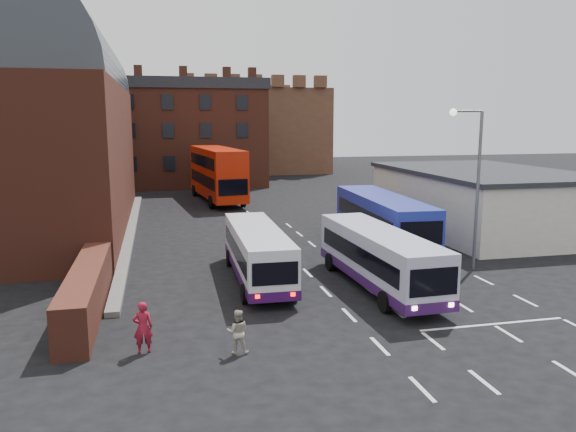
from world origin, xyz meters
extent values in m
plane|color=black|center=(0.00, 0.00, 0.00)|extent=(180.00, 180.00, 0.00)
cube|color=#602B1E|center=(-15.50, 21.00, 5.00)|extent=(12.00, 28.00, 10.00)
cylinder|color=#1E2328|center=(-15.50, 21.00, 10.00)|extent=(12.00, 26.00, 12.00)
cube|color=#602B1E|center=(-10.20, 2.00, 0.90)|extent=(1.20, 10.00, 1.80)
cube|color=beige|center=(15.00, 14.00, 2.00)|extent=(10.00, 16.00, 4.00)
cube|color=#282B30|center=(15.00, 14.00, 4.10)|extent=(10.40, 16.40, 0.30)
cube|color=brown|center=(-6.00, 46.00, 5.50)|extent=(22.00, 10.00, 11.00)
cube|color=brown|center=(6.00, 66.00, 6.00)|extent=(22.00, 22.00, 12.00)
cube|color=silver|center=(-2.71, 4.87, 1.50)|extent=(2.33, 9.44, 2.14)
cube|color=black|center=(-2.71, 4.87, 1.62)|extent=(2.37, 8.24, 0.77)
cylinder|color=black|center=(-3.72, 7.89, 0.43)|extent=(0.26, 0.86, 0.85)
cylinder|color=black|center=(-3.85, 1.57, 0.43)|extent=(0.26, 0.86, 0.85)
cylinder|color=black|center=(-1.58, 7.84, 0.43)|extent=(0.26, 0.86, 0.85)
cylinder|color=black|center=(-1.71, 1.52, 0.43)|extent=(0.26, 0.86, 0.85)
cube|color=#B4B1CE|center=(2.51, 2.35, 1.58)|extent=(2.59, 9.98, 2.25)
cube|color=black|center=(2.51, 2.35, 1.71)|extent=(2.61, 8.78, 0.81)
cylinder|color=black|center=(3.74, -0.76, 0.45)|extent=(0.28, 0.91, 0.90)
cylinder|color=black|center=(3.51, 5.90, 0.45)|extent=(0.28, 0.91, 0.90)
cylinder|color=black|center=(1.49, -0.84, 0.45)|extent=(0.28, 0.91, 0.90)
cylinder|color=black|center=(1.26, 5.82, 0.45)|extent=(0.28, 0.91, 0.90)
cube|color=#202C98|center=(6.00, 10.35, 1.82)|extent=(3.11, 11.54, 2.60)
cube|color=black|center=(6.00, 10.35, 1.98)|extent=(3.12, 10.35, 0.94)
cylinder|color=black|center=(7.14, 6.66, 0.52)|extent=(0.34, 1.05, 1.04)
cylinder|color=black|center=(7.48, 14.35, 0.52)|extent=(0.34, 1.05, 1.04)
cylinder|color=black|center=(4.54, 6.78, 0.52)|extent=(0.34, 1.05, 1.04)
cylinder|color=black|center=(4.88, 14.46, 0.52)|extent=(0.34, 1.05, 1.04)
cube|color=red|center=(-1.80, 31.81, 2.81)|extent=(4.20, 12.85, 4.47)
cube|color=black|center=(-1.80, 31.81, 2.18)|extent=(4.13, 11.67, 1.03)
cylinder|color=black|center=(0.05, 27.98, 0.57)|extent=(0.44, 1.17, 1.15)
cylinder|color=black|center=(-0.86, 36.42, 0.57)|extent=(0.44, 1.17, 1.15)
cylinder|color=black|center=(-2.80, 27.67, 0.57)|extent=(0.44, 1.17, 1.15)
cylinder|color=black|center=(-3.71, 36.11, 0.57)|extent=(0.44, 1.17, 1.15)
cylinder|color=slate|center=(8.60, 4.33, 4.05)|extent=(0.16, 0.16, 8.11)
cylinder|color=slate|center=(7.92, 4.53, 8.11)|extent=(1.39, 0.50, 0.10)
sphere|color=#FFF2CC|center=(7.24, 4.73, 8.06)|extent=(0.36, 0.36, 0.36)
imported|color=maroon|center=(-7.91, -2.71, 0.89)|extent=(0.68, 0.48, 1.78)
imported|color=#A6A08A|center=(-4.84, -3.46, 0.76)|extent=(0.83, 0.70, 1.51)
camera|label=1|loc=(-7.21, -21.08, 7.72)|focal=35.00mm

